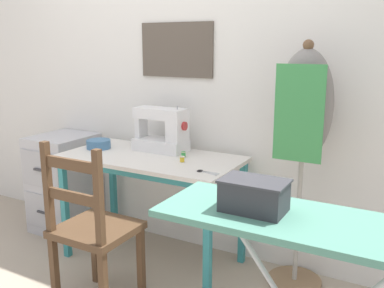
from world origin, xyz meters
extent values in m
plane|color=tan|center=(0.00, 0.00, 0.00)|extent=(14.00, 14.00, 0.00)
cube|color=silver|center=(0.00, 0.65, 1.27)|extent=(10.00, 0.05, 2.55)
cube|color=brown|center=(0.00, 0.61, 1.38)|extent=(0.55, 0.02, 0.36)
cube|color=silver|center=(0.00, 0.29, 0.71)|extent=(1.15, 0.58, 0.02)
cube|color=teal|center=(0.00, 0.04, 0.67)|extent=(1.07, 0.03, 0.04)
cube|color=teal|center=(-0.54, 0.04, 0.35)|extent=(0.04, 0.04, 0.69)
cube|color=teal|center=(0.54, 0.04, 0.35)|extent=(0.04, 0.04, 0.69)
cube|color=teal|center=(-0.54, 0.54, 0.35)|extent=(0.04, 0.04, 0.69)
cube|color=teal|center=(0.54, 0.54, 0.35)|extent=(0.04, 0.04, 0.69)
cube|color=white|center=(-0.02, 0.44, 0.76)|extent=(0.35, 0.19, 0.08)
cube|color=white|center=(0.11, 0.44, 0.90)|extent=(0.09, 0.16, 0.21)
cube|color=white|center=(-0.05, 0.44, 0.97)|extent=(0.31, 0.14, 0.07)
cube|color=white|center=(-0.18, 0.44, 0.87)|extent=(0.04, 0.10, 0.14)
cylinder|color=#B22D2D|center=(0.16, 0.44, 0.90)|extent=(0.02, 0.06, 0.06)
cylinder|color=#99999E|center=(0.11, 0.44, 1.02)|extent=(0.01, 0.01, 0.02)
cylinder|color=teal|center=(-0.44, 0.29, 0.75)|extent=(0.16, 0.16, 0.06)
cylinder|color=#243D54|center=(-0.44, 0.29, 0.78)|extent=(0.13, 0.13, 0.01)
cube|color=silver|center=(0.50, 0.14, 0.72)|extent=(0.10, 0.02, 0.00)
cube|color=silver|center=(0.50, 0.13, 0.72)|extent=(0.10, 0.04, 0.00)
torus|color=black|center=(0.43, 0.14, 0.72)|extent=(0.03, 0.03, 0.01)
torus|color=black|center=(0.43, 0.14, 0.72)|extent=(0.03, 0.03, 0.01)
cylinder|color=green|center=(0.20, 0.36, 0.74)|extent=(0.03, 0.03, 0.04)
cylinder|color=beige|center=(0.20, 0.36, 0.75)|extent=(0.04, 0.04, 0.00)
cylinder|color=beige|center=(0.20, 0.36, 0.72)|extent=(0.04, 0.04, 0.00)
cylinder|color=yellow|center=(0.25, 0.26, 0.74)|extent=(0.03, 0.03, 0.04)
cylinder|color=beige|center=(0.25, 0.26, 0.75)|extent=(0.03, 0.03, 0.00)
cylinder|color=beige|center=(0.25, 0.26, 0.72)|extent=(0.03, 0.03, 0.00)
cube|color=#513823|center=(0.02, -0.27, 0.44)|extent=(0.40, 0.38, 0.04)
cube|color=#513823|center=(-0.15, -0.11, 0.21)|extent=(0.04, 0.04, 0.42)
cube|color=#513823|center=(0.19, -0.11, 0.21)|extent=(0.04, 0.04, 0.42)
cube|color=#513823|center=(-0.15, -0.43, 0.21)|extent=(0.04, 0.04, 0.42)
cube|color=#513823|center=(-0.15, -0.43, 0.70)|extent=(0.04, 0.04, 0.48)
cube|color=#513823|center=(0.19, -0.43, 0.70)|extent=(0.04, 0.04, 0.48)
cube|color=#513823|center=(0.02, -0.43, 0.85)|extent=(0.34, 0.02, 0.06)
cube|color=#513823|center=(0.02, -0.43, 0.68)|extent=(0.34, 0.02, 0.06)
cube|color=#B7B7BC|center=(-0.89, 0.39, 0.37)|extent=(0.40, 0.45, 0.74)
cube|color=#A8A8AD|center=(-0.89, 0.16, 0.53)|extent=(0.37, 0.01, 0.27)
cube|color=#333338|center=(-0.89, 0.15, 0.53)|extent=(0.10, 0.01, 0.02)
cube|color=#A8A8AD|center=(-0.89, 0.16, 0.21)|extent=(0.37, 0.01, 0.27)
cube|color=#333338|center=(-0.89, 0.15, 0.21)|extent=(0.10, 0.01, 0.02)
cylinder|color=#846647|center=(0.92, 0.45, 0.01)|extent=(0.32, 0.32, 0.03)
cylinder|color=#ADA89E|center=(0.92, 0.45, 0.45)|extent=(0.03, 0.03, 0.84)
ellipsoid|color=gray|center=(0.92, 0.45, 1.09)|extent=(0.31, 0.22, 0.62)
sphere|color=brown|center=(0.92, 0.45, 1.41)|extent=(0.06, 0.06, 0.06)
cube|color=#3D934C|center=(0.92, 0.33, 1.06)|extent=(0.26, 0.01, 0.52)
cube|color=#518E7A|center=(1.24, -0.58, 0.85)|extent=(1.06, 0.36, 0.02)
cube|color=#333338|center=(1.03, -0.59, 0.91)|extent=(0.21, 0.14, 0.10)
cube|color=#38383D|center=(1.03, -0.59, 0.97)|extent=(0.22, 0.15, 0.01)
camera|label=1|loc=(1.51, -1.90, 1.41)|focal=40.00mm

